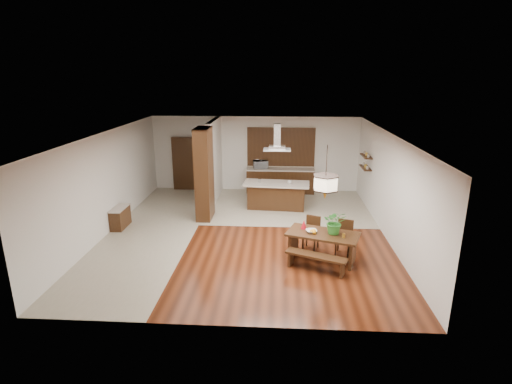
# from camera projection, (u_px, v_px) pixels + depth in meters

# --- Properties ---
(room_shell) EXTENTS (9.00, 9.04, 2.92)m
(room_shell) POSITION_uv_depth(u_px,v_px,m) (245.00, 164.00, 11.09)
(room_shell) COLOR #3B170A
(room_shell) RESTS_ON ground
(tile_hallway) EXTENTS (2.50, 9.00, 0.01)m
(tile_hallway) POSITION_uv_depth(u_px,v_px,m) (154.00, 230.00, 11.83)
(tile_hallway) COLOR #B2A994
(tile_hallway) RESTS_ON ground
(tile_kitchen) EXTENTS (5.50, 4.00, 0.01)m
(tile_kitchen) POSITION_uv_depth(u_px,v_px,m) (287.00, 206.00, 14.00)
(tile_kitchen) COLOR #B2A994
(tile_kitchen) RESTS_ON ground
(soffit_band) EXTENTS (8.00, 9.00, 0.02)m
(soffit_band) POSITION_uv_depth(u_px,v_px,m) (245.00, 134.00, 10.85)
(soffit_band) COLOR #38190E
(soffit_band) RESTS_ON room_shell
(partition_pier) EXTENTS (0.45, 1.00, 2.90)m
(partition_pier) POSITION_uv_depth(u_px,v_px,m) (204.00, 174.00, 12.49)
(partition_pier) COLOR black
(partition_pier) RESTS_ON ground
(partition_stub) EXTENTS (0.18, 2.40, 2.90)m
(partition_stub) POSITION_uv_depth(u_px,v_px,m) (215.00, 160.00, 14.50)
(partition_stub) COLOR silver
(partition_stub) RESTS_ON ground
(hallway_console) EXTENTS (0.37, 0.88, 0.63)m
(hallway_console) POSITION_uv_depth(u_px,v_px,m) (120.00, 218.00, 12.00)
(hallway_console) COLOR black
(hallway_console) RESTS_ON ground
(hallway_doorway) EXTENTS (1.10, 0.20, 2.10)m
(hallway_doorway) POSITION_uv_depth(u_px,v_px,m) (187.00, 164.00, 15.74)
(hallway_doorway) COLOR black
(hallway_doorway) RESTS_ON ground
(rear_counter) EXTENTS (2.60, 0.62, 0.95)m
(rear_counter) POSITION_uv_depth(u_px,v_px,m) (280.00, 180.00, 15.50)
(rear_counter) COLOR black
(rear_counter) RESTS_ON ground
(kitchen_window) EXTENTS (2.60, 0.08, 1.50)m
(kitchen_window) POSITION_uv_depth(u_px,v_px,m) (281.00, 147.00, 15.39)
(kitchen_window) COLOR #945A2C
(kitchen_window) RESTS_ON room_shell
(shelf_lower) EXTENTS (0.26, 0.90, 0.04)m
(shelf_lower) POSITION_uv_depth(u_px,v_px,m) (365.00, 168.00, 13.54)
(shelf_lower) COLOR black
(shelf_lower) RESTS_ON room_shell
(shelf_upper) EXTENTS (0.26, 0.90, 0.04)m
(shelf_upper) POSITION_uv_depth(u_px,v_px,m) (366.00, 156.00, 13.43)
(shelf_upper) COLOR black
(shelf_upper) RESTS_ON room_shell
(dining_table) EXTENTS (1.91, 1.37, 0.72)m
(dining_table) POSITION_uv_depth(u_px,v_px,m) (323.00, 240.00, 9.84)
(dining_table) COLOR black
(dining_table) RESTS_ON ground
(dining_bench) EXTENTS (1.46, 0.87, 0.41)m
(dining_bench) POSITION_uv_depth(u_px,v_px,m) (316.00, 263.00, 9.39)
(dining_bench) COLOR black
(dining_bench) RESTS_ON ground
(dining_chair_left) EXTENTS (0.51, 0.51, 0.88)m
(dining_chair_left) POSITION_uv_depth(u_px,v_px,m) (311.00, 233.00, 10.49)
(dining_chair_left) COLOR black
(dining_chair_left) RESTS_ON ground
(dining_chair_right) EXTENTS (0.50, 0.50, 0.89)m
(dining_chair_right) POSITION_uv_depth(u_px,v_px,m) (344.00, 238.00, 10.18)
(dining_chair_right) COLOR black
(dining_chair_right) RESTS_ON ground
(pendant_lantern) EXTENTS (0.64, 0.64, 1.31)m
(pendant_lantern) POSITION_uv_depth(u_px,v_px,m) (326.00, 173.00, 9.35)
(pendant_lantern) COLOR beige
(pendant_lantern) RESTS_ON room_shell
(foliage_plant) EXTENTS (0.58, 0.51, 0.60)m
(foliage_plant) POSITION_uv_depth(u_px,v_px,m) (335.00, 222.00, 9.67)
(foliage_plant) COLOR #2D7928
(foliage_plant) RESTS_ON dining_table
(fruit_bowl) EXTENTS (0.32, 0.32, 0.07)m
(fruit_bowl) POSITION_uv_depth(u_px,v_px,m) (311.00, 231.00, 9.83)
(fruit_bowl) COLOR beige
(fruit_bowl) RESTS_ON dining_table
(napkin_cone) EXTENTS (0.15, 0.15, 0.23)m
(napkin_cone) POSITION_uv_depth(u_px,v_px,m) (304.00, 224.00, 10.04)
(napkin_cone) COLOR #AB0C18
(napkin_cone) RESTS_ON dining_table
(gold_ornament) EXTENTS (0.07, 0.07, 0.10)m
(gold_ornament) POSITION_uv_depth(u_px,v_px,m) (344.00, 236.00, 9.51)
(gold_ornament) COLOR gold
(gold_ornament) RESTS_ON dining_table
(kitchen_island) EXTENTS (2.27, 1.12, 0.91)m
(kitchen_island) POSITION_uv_depth(u_px,v_px,m) (276.00, 195.00, 13.67)
(kitchen_island) COLOR black
(kitchen_island) RESTS_ON ground
(range_hood) EXTENTS (0.90, 0.55, 0.87)m
(range_hood) POSITION_uv_depth(u_px,v_px,m) (277.00, 137.00, 13.11)
(range_hood) COLOR silver
(range_hood) RESTS_ON room_shell
(island_cup) EXTENTS (0.16, 0.16, 0.10)m
(island_cup) POSITION_uv_depth(u_px,v_px,m) (289.00, 182.00, 13.41)
(island_cup) COLOR silver
(island_cup) RESTS_ON kitchen_island
(microwave) EXTENTS (0.61, 0.47, 0.30)m
(microwave) POSITION_uv_depth(u_px,v_px,m) (261.00, 164.00, 15.39)
(microwave) COLOR #ADB0B4
(microwave) RESTS_ON rear_counter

